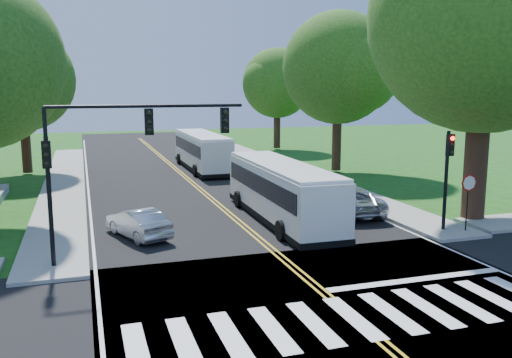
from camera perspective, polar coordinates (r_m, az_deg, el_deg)
name	(u,v)px	position (r m, az deg, el deg)	size (l,w,h in m)	color
ground	(345,311)	(16.37, 9.35, -13.56)	(140.00, 140.00, 0.00)	#1A4611
road	(207,195)	(32.74, -5.16, -1.72)	(14.00, 96.00, 0.01)	black
cross_road	(345,311)	(16.37, 9.35, -13.54)	(60.00, 12.00, 0.01)	black
center_line	(194,184)	(36.59, -6.54, -0.54)	(0.36, 70.00, 0.01)	gold
edge_line_w	(88,190)	(35.91, -17.24, -1.10)	(0.12, 70.00, 0.01)	silver
edge_line_e	(288,179)	(38.47, 3.43, 0.01)	(0.12, 70.00, 0.01)	silver
crosswalk	(353,317)	(15.96, 10.20, -14.15)	(12.60, 3.00, 0.01)	silver
stop_bar	(417,279)	(19.35, 16.55, -10.10)	(6.60, 0.40, 0.01)	silver
sidewalk_nw	(64,182)	(38.87, -19.52, -0.34)	(2.60, 40.00, 0.15)	gray
sidewalk_ne	(292,171)	(41.76, 3.86, 0.84)	(2.60, 40.00, 0.15)	gray
tree_ne_big	(486,17)	(28.11, 23.02, 15.43)	(10.80, 10.80, 14.91)	#311B13
tree_west_far	(21,80)	(43.52, -23.47, 9.58)	(7.60, 7.60, 10.67)	#311B13
tree_east_mid	(338,68)	(41.70, 8.67, 11.47)	(8.40, 8.40, 11.93)	#311B13
tree_east_far	(277,83)	(56.80, 2.25, 10.04)	(7.20, 7.20, 10.34)	#311B13
signal_nw	(117,145)	(19.90, -14.46, 3.45)	(7.15, 0.46, 5.66)	black
signal_ne	(448,167)	(25.19, 19.52, 1.19)	(0.30, 0.46, 4.40)	black
stop_sign	(468,189)	(25.47, 21.46, -0.97)	(0.76, 0.08, 2.53)	black
bus_lead	(281,191)	(26.17, 2.68, -1.23)	(2.75, 10.93, 2.82)	silver
bus_follow	(202,151)	(42.97, -5.73, 3.00)	(2.70, 11.04, 2.85)	silver
hatchback	(138,223)	(23.95, -12.31, -4.56)	(1.33, 3.82, 1.26)	#B5B8BD
suv	(348,200)	(28.17, 9.68, -2.19)	(2.36, 5.12, 1.42)	#BBBEC3
dark_sedan	(292,183)	(33.64, 3.84, -0.41)	(1.58, 3.89, 1.13)	black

